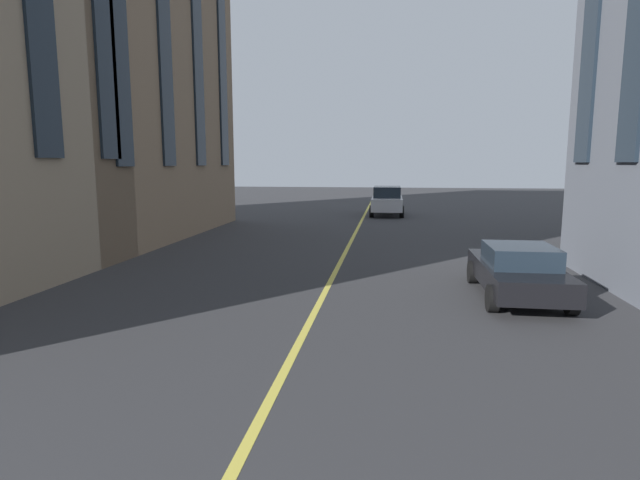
{
  "coord_description": "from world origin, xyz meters",
  "views": [
    {
      "loc": [
        7.08,
        -1.67,
        3.39
      ],
      "look_at": [
        17.62,
        -0.22,
        1.79
      ],
      "focal_mm": 28.66,
      "sensor_mm": 36.0,
      "label": 1
    }
  ],
  "objects": [
    {
      "name": "car_black_parked_a",
      "position": [
        20.29,
        -4.9,
        0.7
      ],
      "size": [
        4.4,
        1.95,
        1.37
      ],
      "color": "black",
      "rests_on": "ground_plane"
    },
    {
      "name": "lane_centre_line",
      "position": [
        20.0,
        0.0,
        0.0
      ],
      "size": [
        80.0,
        0.16,
        0.01
      ],
      "color": "#D8C64C",
      "rests_on": "ground_plane"
    },
    {
      "name": "car_white_parked_b",
      "position": [
        40.89,
        -1.46,
        0.97
      ],
      "size": [
        4.7,
        2.14,
        1.88
      ],
      "color": "silver",
      "rests_on": "ground_plane"
    }
  ]
}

